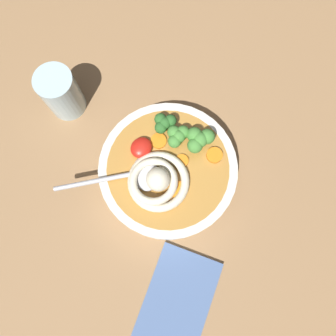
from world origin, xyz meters
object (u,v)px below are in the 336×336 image
(soup_bowl, at_px, (168,171))
(drinking_glass, at_px, (61,93))
(noodle_pile, at_px, (157,181))
(folded_napkin, at_px, (177,303))
(soup_spoon, at_px, (135,173))

(soup_bowl, height_order, drinking_glass, drinking_glass)
(noodle_pile, height_order, folded_napkin, noodle_pile)
(soup_spoon, distance_m, drinking_glass, 0.20)
(soup_bowl, relative_size, soup_spoon, 1.50)
(noodle_pile, distance_m, drinking_glass, 0.24)
(noodle_pile, relative_size, soup_spoon, 0.71)
(soup_bowl, bearing_deg, drinking_glass, -83.30)
(noodle_pile, distance_m, soup_spoon, 0.04)
(soup_bowl, relative_size, drinking_glass, 2.35)
(drinking_glass, xyz_separation_m, folded_napkin, (0.13, 0.40, -0.05))
(soup_bowl, relative_size, folded_napkin, 1.36)
(drinking_glass, bearing_deg, folded_napkin, 72.45)
(noodle_pile, xyz_separation_m, folded_napkin, (0.12, 0.16, -0.06))
(soup_bowl, bearing_deg, noodle_pile, 7.06)
(noodle_pile, xyz_separation_m, soup_spoon, (0.01, -0.04, -0.01))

